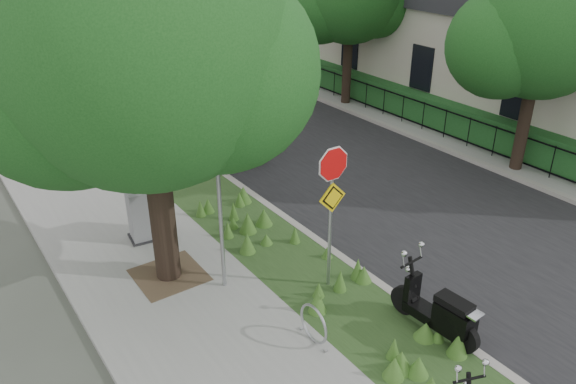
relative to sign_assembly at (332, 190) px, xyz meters
name	(u,v)px	position (x,y,z in m)	size (l,w,h in m)	color
ground	(396,280)	(1.40, -0.58, -2.33)	(120.00, 120.00, 0.00)	#4C5147
sidewalk_near	(64,168)	(-2.85, 9.42, -2.27)	(3.50, 60.00, 0.12)	gray
verge	(149,148)	(-0.10, 9.42, -2.27)	(2.00, 60.00, 0.12)	#27431C
kerb_near	(177,142)	(0.90, 9.42, -2.26)	(0.20, 60.00, 0.13)	#9E9991
road	(263,124)	(4.40, 9.42, -2.32)	(7.00, 60.00, 0.01)	black
kerb_far	(336,106)	(7.90, 9.42, -2.26)	(0.20, 60.00, 0.13)	#9E9991
footpath_far	(367,98)	(9.60, 9.42, -2.27)	(3.20, 60.00, 0.12)	gray
street_tree_main	(139,57)	(-2.68, 2.28, 2.48)	(6.21, 5.54, 7.66)	black
bare_post	(219,200)	(-1.80, 1.22, -0.21)	(0.08, 0.08, 4.00)	#A5A8AD
bike_hoop	(314,324)	(-1.30, -1.18, -1.83)	(0.06, 0.78, 0.77)	#A5A8AD
sign_assembly	(332,190)	(0.00, 0.00, 0.00)	(0.94, 0.08, 3.22)	#A5A8AD
fence_far	(350,88)	(8.60, 9.42, -1.66)	(0.04, 24.00, 1.00)	black
hedge_far	(363,85)	(9.30, 9.42, -1.66)	(1.00, 24.00, 1.10)	#194518
far_tree_a	(539,33)	(8.34, 1.46, 1.80)	(4.60, 4.10, 6.22)	black
scooter_near	(443,317)	(0.69, -2.43, -1.76)	(0.48, 1.94, 0.93)	black
box_truck	(205,105)	(1.70, 8.71, -0.91)	(2.00, 4.83, 2.17)	#262628
utility_cabinet	(147,214)	(-2.31, 3.97, -1.60)	(1.02, 0.74, 1.26)	#262628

